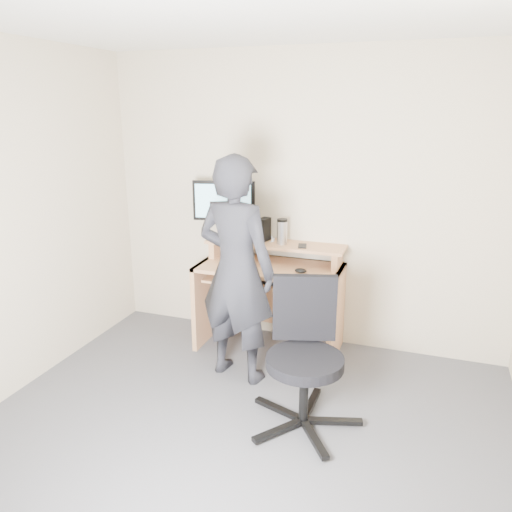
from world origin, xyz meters
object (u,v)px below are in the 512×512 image
Objects in this scene: monitor at (224,205)px; person at (236,271)px; office_chair at (305,349)px; desk at (272,285)px.

person is (0.37, -0.65, -0.36)m from monitor.
office_chair is 0.55× the size of person.
monitor is 0.56× the size of office_chair.
monitor is at bearing -50.00° from person.
office_chair is at bearing -61.99° from desk.
desk is 2.24× the size of monitor.
office_chair is 0.83m from person.
office_chair is at bearing -58.36° from monitor.
person is at bearing -72.33° from monitor.
monitor is at bearing 174.01° from desk.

